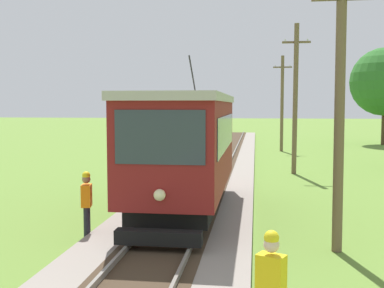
{
  "coord_description": "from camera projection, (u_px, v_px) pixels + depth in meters",
  "views": [
    {
      "loc": [
        2.16,
        1.95,
        3.49
      ],
      "look_at": [
        -0.31,
        20.25,
        1.98
      ],
      "focal_mm": 44.25,
      "sensor_mm": 36.0,
      "label": 1
    }
  ],
  "objects": [
    {
      "name": "track_worker",
      "position": [
        271.0,
        287.0,
        6.54
      ],
      "size": [
        0.45,
        0.38,
        1.78
      ],
      "rotation": [
        0.0,
        0.0,
        1.12
      ],
      "color": "#38332D",
      "rests_on": "ground"
    },
    {
      "name": "utility_pole_mid",
      "position": [
        295.0,
        98.0,
        23.72
      ],
      "size": [
        1.4,
        0.56,
        7.53
      ],
      "color": "brown",
      "rests_on": "ground"
    },
    {
      "name": "second_worker",
      "position": [
        87.0,
        202.0,
        12.31
      ],
      "size": [
        0.31,
        0.42,
        1.78
      ],
      "rotation": [
        0.0,
        0.0,
        0.2
      ],
      "color": "black",
      "rests_on": "ground"
    },
    {
      "name": "utility_pole_far",
      "position": [
        282.0,
        102.0,
        35.73
      ],
      "size": [
        1.4,
        0.34,
        7.22
      ],
      "color": "brown",
      "rests_on": "ground"
    },
    {
      "name": "red_tram",
      "position": [
        186.0,
        147.0,
        14.72
      ],
      "size": [
        2.6,
        8.54,
        4.79
      ],
      "color": "maroon",
      "rests_on": "rail_right"
    },
    {
      "name": "utility_pole_near_tram",
      "position": [
        340.0,
        105.0,
        11.14
      ],
      "size": [
        1.4,
        0.43,
        6.79
      ],
      "color": "brown",
      "rests_on": "ground"
    }
  ]
}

